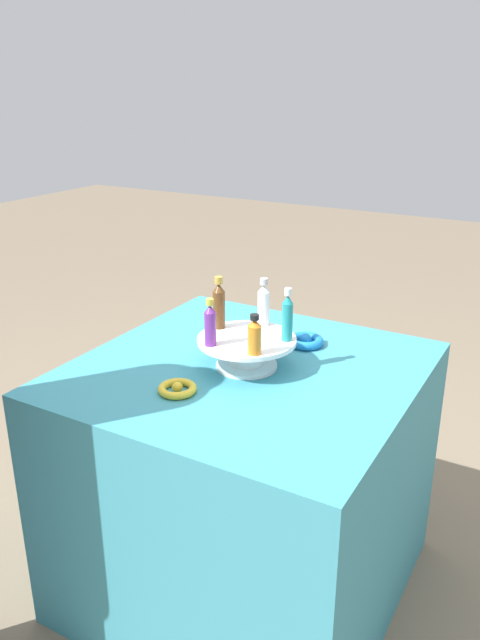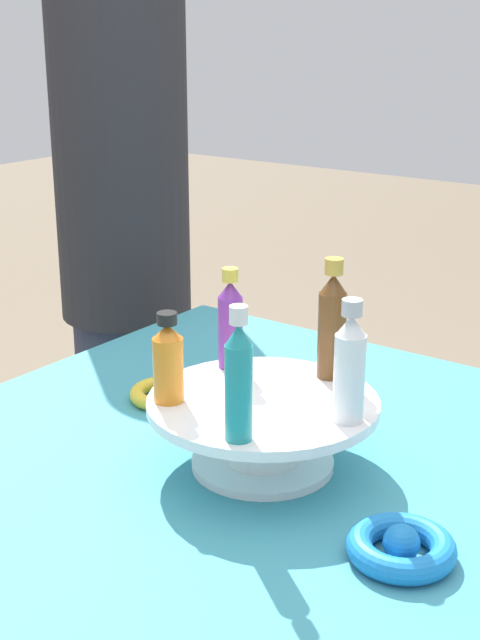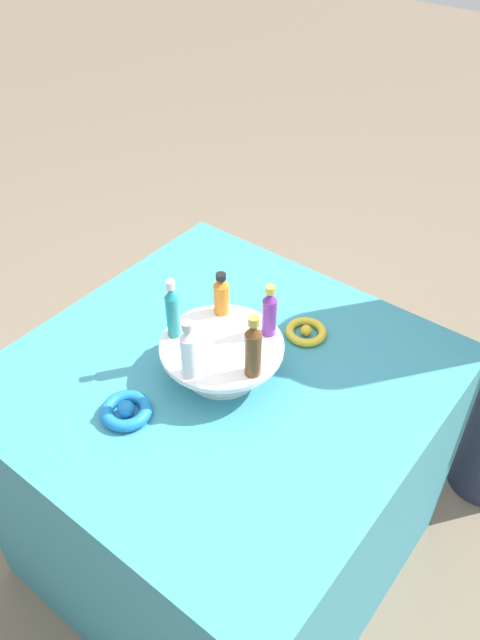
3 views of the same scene
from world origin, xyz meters
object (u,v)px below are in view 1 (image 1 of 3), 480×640
bottle_orange (254,336)px  bottle_brown (219,305)px  bottle_clear (264,304)px  display_stand (247,348)px  ribbon_bow_blue (305,341)px  bottle_purple (210,324)px  bottle_teal (287,317)px  ribbon_bow_gold (177,389)px

bottle_orange → bottle_brown: 0.20m
bottle_clear → display_stand: bearing=-86.7°
ribbon_bow_blue → bottle_clear: bearing=-127.1°
bottle_clear → bottle_brown: bearing=-140.7°
bottle_purple → bottle_brown: bearing=111.3°
bottle_brown → bottle_purple: bearing=-68.7°
bottle_purple → bottle_teal: size_ratio=0.88×
bottle_brown → ribbon_bow_blue: bearing=46.4°
bottle_teal → bottle_orange: bearing=-104.7°
bottle_purple → ribbon_bow_gold: size_ratio=1.30×
bottle_teal → ribbon_bow_gold: size_ratio=1.48×
ribbon_bow_gold → display_stand: bearing=70.4°
display_stand → bottle_brown: bottle_brown is taller
display_stand → bottle_brown: 0.14m
bottle_orange → ribbon_bow_gold: bearing=-137.2°
bottle_purple → bottle_orange: bearing=3.3°
bottle_clear → bottle_teal: bearing=-32.7°
bottle_brown → ribbon_bow_gold: size_ratio=1.51×
bottle_clear → ribbon_bow_gold: (-0.07, -0.32, -0.14)m
display_stand → bottle_purple: size_ratio=2.11×
bottle_orange → bottle_teal: (0.03, 0.12, 0.02)m
display_stand → bottle_orange: bottle_orange is taller
display_stand → bottle_brown: size_ratio=1.81×
bottle_purple → bottle_teal: bearing=39.3°
ribbon_bow_blue → ribbon_bow_gold: bearing=-109.6°
bottle_teal → ribbon_bow_gold: 0.34m
bottle_purple → ribbon_bow_blue: 0.36m
bottle_teal → ribbon_bow_gold: (-0.18, -0.26, -0.14)m
ribbon_bow_gold → ribbon_bow_blue: 0.46m
ribbon_bow_gold → bottle_clear: bearing=77.6°
bottle_purple → bottle_clear: 0.20m
bottle_orange → bottle_brown: size_ratio=0.71×
bottle_teal → ribbon_bow_blue: size_ratio=1.35×
bottle_orange → ribbon_bow_blue: size_ratio=0.98×
bottle_orange → bottle_brown: bottle_brown is taller
bottle_clear → ribbon_bow_blue: (0.08, 0.11, -0.13)m
bottle_purple → ribbon_bow_gold: (-0.02, -0.13, -0.13)m
ribbon_bow_gold → bottle_orange: bearing=42.8°
display_stand → bottle_teal: 0.14m
bottle_orange → ribbon_bow_gold: size_ratio=1.08×
bottle_teal → ribbon_bow_gold: bottle_teal is taller
bottle_orange → bottle_purple: bearing=-176.7°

